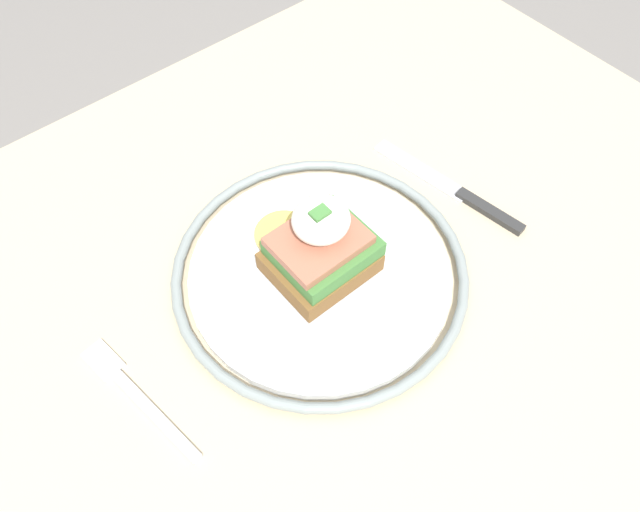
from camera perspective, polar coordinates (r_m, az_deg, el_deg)
ground_plane at (r=1.25m, az=0.48°, el=-20.86°), size 6.00×6.00×0.00m
dining_table at (r=0.68m, az=0.83°, el=-8.91°), size 0.96×0.76×0.72m
plate at (r=0.59m, az=0.00°, el=-1.50°), size 0.28×0.28×0.02m
sandwich at (r=0.56m, az=-0.00°, el=0.92°), size 0.09×0.12×0.08m
fork at (r=0.56m, az=-16.53°, el=-11.99°), size 0.03×0.14×0.00m
knife at (r=0.67m, az=12.57°, el=5.66°), size 0.04×0.18×0.01m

